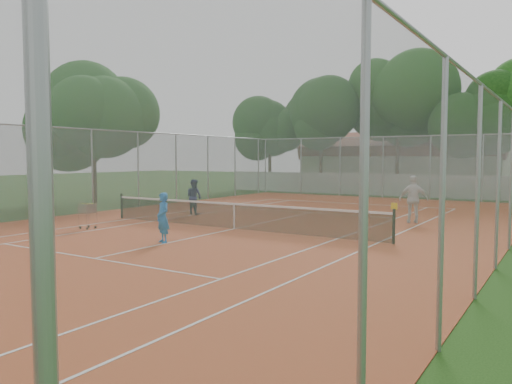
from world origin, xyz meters
The scene contains 12 objects.
ground centered at (0.00, 0.00, 0.00)m, with size 120.00×120.00×0.00m, color #193B10.
court_pad centered at (0.00, 0.00, 0.01)m, with size 18.00×34.00×0.02m, color #BA4A24.
court_lines centered at (0.00, 0.00, 0.02)m, with size 10.98×23.78×0.01m, color white.
tennis_net centered at (0.00, 0.00, 0.51)m, with size 11.88×0.10×0.98m, color black.
perimeter_fence centered at (0.00, 0.00, 2.00)m, with size 18.00×34.00×4.00m, color slate.
boundary_wall centered at (0.00, 19.00, 0.75)m, with size 26.00×0.30×1.50m, color silver.
clubhouse centered at (-2.00, 29.00, 2.20)m, with size 16.40×9.00×4.40m, color beige.
tropical_trees centered at (0.00, 22.00, 5.00)m, with size 29.00×19.00×10.00m, color black.
player_near centered at (-0.16, -3.62, 0.80)m, with size 0.57×0.37×1.56m, color blue.
player_far_left centered at (-4.27, 2.87, 0.83)m, with size 0.79×0.62×1.63m, color #191745.
player_far_right centered at (5.12, 5.27, 0.98)m, with size 1.12×0.47×1.91m, color silver.
ball_hopper centered at (-4.58, -2.89, 0.54)m, with size 0.50×0.50×1.03m, color #ABABB1.
Camera 1 is at (10.47, -15.00, 2.67)m, focal length 35.00 mm.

